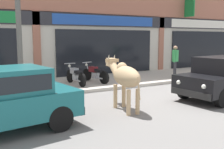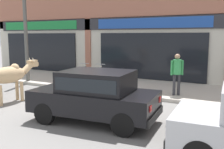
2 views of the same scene
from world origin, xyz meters
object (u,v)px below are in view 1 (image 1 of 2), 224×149
motorcycle_0 (76,76)px  motorcycle_1 (95,74)px  cow (125,76)px  pedestrian (175,58)px  car_1 (224,75)px  utility_pole (18,20)px

motorcycle_0 → motorcycle_1: (0.99, 0.13, 0.00)m
cow → pedestrian: 6.17m
motorcycle_1 → pedestrian: pedestrian is taller
cow → car_1: cow is taller
cow → pedestrian: bearing=33.8°
cow → utility_pole: utility_pole is taller
cow → pedestrian: pedestrian is taller
cow → car_1: bearing=-5.7°
cow → utility_pole: 4.19m
motorcycle_1 → pedestrian: 4.20m
cow → pedestrian: size_ratio=1.34×
pedestrian → utility_pole: (-7.49, -0.42, 1.59)m
cow → car_1: 3.89m
motorcycle_0 → motorcycle_1: same height
pedestrian → car_1: bearing=-108.3°
motorcycle_0 → pedestrian: 5.15m
car_1 → utility_pole: size_ratio=0.72×
motorcycle_1 → utility_pole: utility_pole is taller
cow → motorcycle_0: size_ratio=1.19×
motorcycle_0 → utility_pole: size_ratio=0.35×
cow → motorcycle_1: (1.03, 4.15, -0.49)m
motorcycle_0 → motorcycle_1: size_ratio=1.01×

